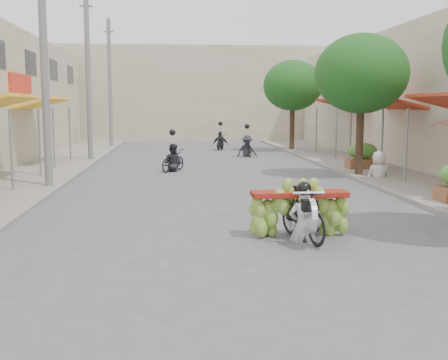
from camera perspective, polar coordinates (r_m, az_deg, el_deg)
ground at (r=6.83m, az=7.35°, el=-15.22°), size 120.00×120.00×0.00m
sidewalk_left at (r=22.03m, az=-19.74°, el=0.38°), size 4.00×60.00×0.12m
sidewalk_right at (r=22.89m, az=16.51°, el=0.77°), size 4.00×60.00×0.12m
far_building at (r=44.18m, az=-3.26°, el=8.65°), size 20.00×6.00×7.00m
utility_pole_mid at (r=18.64m, az=-17.81°, el=11.47°), size 0.60×0.24×8.00m
utility_pole_far at (r=27.48m, az=-13.63°, el=10.23°), size 0.60×0.24×8.00m
utility_pole_back at (r=36.40m, az=-11.51°, el=9.58°), size 0.60×0.24×8.00m
street_tree_mid at (r=21.29m, az=13.81°, el=10.42°), size 3.40×3.40×5.25m
street_tree_far at (r=32.88m, az=6.99°, el=9.49°), size 3.40×3.40×5.25m
produce_crate_far at (r=23.49m, az=13.86°, el=2.63°), size 1.20×0.88×1.16m
banana_motorbike at (r=11.21m, az=7.87°, el=-2.62°), size 2.20×1.92×1.97m
pedestrian at (r=20.81m, az=15.52°, el=2.88°), size 0.92×0.56×1.85m
bg_motorbike_a at (r=22.75m, az=-5.24°, el=2.75°), size 1.29×1.68×1.95m
bg_motorbike_b at (r=29.27m, az=2.34°, el=4.06°), size 1.14×1.65×1.95m
bg_motorbike_c at (r=33.80m, az=-0.37°, el=4.41°), size 1.07×1.74×1.95m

